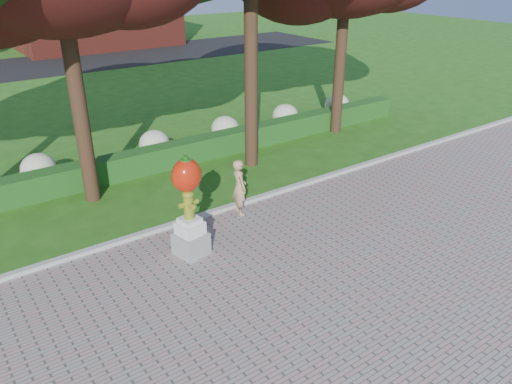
# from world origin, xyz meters

# --- Properties ---
(ground) EXTENTS (100.00, 100.00, 0.00)m
(ground) POSITION_xyz_m (0.00, 0.00, 0.00)
(ground) COLOR #275615
(ground) RESTS_ON ground
(walkway) EXTENTS (40.00, 14.00, 0.04)m
(walkway) POSITION_xyz_m (0.00, -4.00, 0.02)
(walkway) COLOR gray
(walkway) RESTS_ON ground
(curb) EXTENTS (40.00, 0.18, 0.15)m
(curb) POSITION_xyz_m (0.00, 3.00, 0.07)
(curb) COLOR #ADADA5
(curb) RESTS_ON ground
(lawn_hedge) EXTENTS (24.00, 0.70, 0.80)m
(lawn_hedge) POSITION_xyz_m (0.00, 7.00, 0.40)
(lawn_hedge) COLOR #154C1A
(lawn_hedge) RESTS_ON ground
(hydrangea_row) EXTENTS (20.10, 1.10, 0.99)m
(hydrangea_row) POSITION_xyz_m (0.57, 8.00, 0.55)
(hydrangea_row) COLOR #B3C093
(hydrangea_row) RESTS_ON ground
(street) EXTENTS (50.00, 8.00, 0.02)m
(street) POSITION_xyz_m (0.00, 28.00, 0.01)
(street) COLOR black
(street) RESTS_ON ground
(building_right) EXTENTS (12.00, 8.00, 6.40)m
(building_right) POSITION_xyz_m (8.00, 34.00, 3.20)
(building_right) COLOR maroon
(building_right) RESTS_ON ground
(hydrant_sculpture) EXTENTS (0.82, 0.82, 2.57)m
(hydrant_sculpture) POSITION_xyz_m (-1.08, 1.52, 1.40)
(hydrant_sculpture) COLOR gray
(hydrant_sculpture) RESTS_ON walkway
(woman) EXTENTS (0.47, 0.64, 1.62)m
(woman) POSITION_xyz_m (1.07, 2.60, 0.85)
(woman) COLOR tan
(woman) RESTS_ON walkway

